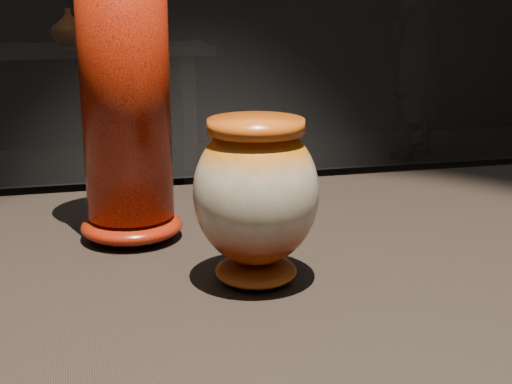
# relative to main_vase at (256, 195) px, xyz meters

# --- Properties ---
(main_vase) EXTENTS (0.17, 0.17, 0.18)m
(main_vase) POSITION_rel_main_vase_xyz_m (0.00, 0.00, 0.00)
(main_vase) COLOR maroon
(main_vase) RESTS_ON display_plinth
(tall_vase) EXTENTS (0.16, 0.16, 0.41)m
(tall_vase) POSITION_rel_main_vase_xyz_m (-0.12, 0.17, 0.10)
(tall_vase) COLOR #B52E0C
(tall_vase) RESTS_ON display_plinth
(back_shelf) EXTENTS (2.00, 0.60, 0.90)m
(back_shelf) POSITION_rel_main_vase_xyz_m (-0.44, 3.57, -0.36)
(back_shelf) COLOR black
(back_shelf) RESTS_ON ground
(back_vase_mid) EXTENTS (0.28, 0.28, 0.21)m
(back_vase_mid) POSITION_rel_main_vase_xyz_m (-0.23, 3.59, 0.00)
(back_vase_mid) COLOR maroon
(back_vase_mid) RESTS_ON back_shelf
(back_vase_right) EXTENTS (0.07, 0.07, 0.13)m
(back_vase_right) POSITION_rel_main_vase_xyz_m (0.07, 3.58, -0.03)
(back_vase_right) COLOR #9B6C16
(back_vase_right) RESTS_ON back_shelf
(visitor) EXTENTS (0.70, 0.68, 1.62)m
(visitor) POSITION_rel_main_vase_xyz_m (2.20, 4.11, -0.19)
(visitor) COLOR black
(visitor) RESTS_ON ground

